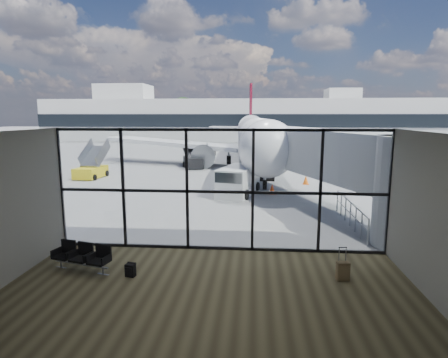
# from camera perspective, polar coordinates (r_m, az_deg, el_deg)

# --- Properties ---
(ground) EXTENTS (220.00, 220.00, 0.00)m
(ground) POSITION_cam_1_polar(r_m,az_deg,el_deg) (53.52, 3.30, 4.34)
(ground) COLOR slate
(ground) RESTS_ON ground
(lounge_shell) EXTENTS (12.02, 8.01, 4.51)m
(lounge_shell) POSITION_cam_1_polar(r_m,az_deg,el_deg) (8.87, -3.52, -5.33)
(lounge_shell) COLOR brown
(lounge_shell) RESTS_ON ground
(glass_curtain_wall) EXTENTS (12.10, 0.12, 4.50)m
(glass_curtain_wall) POSITION_cam_1_polar(r_m,az_deg,el_deg) (13.61, -0.65, -1.77)
(glass_curtain_wall) COLOR white
(glass_curtain_wall) RESTS_ON ground
(jet_bridge) EXTENTS (8.00, 16.50, 4.33)m
(jet_bridge) POSITION_cam_1_polar(r_m,az_deg,el_deg) (20.80, 14.79, 3.31)
(jet_bridge) COLOR #ADB0B3
(jet_bridge) RESTS_ON ground
(apron_railing) EXTENTS (0.06, 5.46, 1.11)m
(apron_railing) POSITION_cam_1_polar(r_m,az_deg,el_deg) (17.85, 18.72, -4.55)
(apron_railing) COLOR gray
(apron_railing) RESTS_ON ground
(far_terminal) EXTENTS (80.00, 12.20, 11.00)m
(far_terminal) POSITION_cam_1_polar(r_m,az_deg,el_deg) (75.28, 3.28, 9.08)
(far_terminal) COLOR beige
(far_terminal) RESTS_ON ground
(tree_0) EXTENTS (4.95, 4.95, 7.12)m
(tree_0) POSITION_cam_1_polar(r_m,az_deg,el_deg) (97.00, -24.13, 8.64)
(tree_0) COLOR #382619
(tree_0) RESTS_ON ground
(tree_1) EXTENTS (5.61, 5.61, 8.07)m
(tree_1) POSITION_cam_1_polar(r_m,az_deg,el_deg) (94.29, -20.91, 9.22)
(tree_1) COLOR #382619
(tree_1) RESTS_ON ground
(tree_2) EXTENTS (6.27, 6.27, 9.03)m
(tree_2) POSITION_cam_1_polar(r_m,az_deg,el_deg) (91.90, -17.51, 9.80)
(tree_2) COLOR #382619
(tree_2) RESTS_ON ground
(tree_3) EXTENTS (4.95, 4.95, 7.12)m
(tree_3) POSITION_cam_1_polar(r_m,az_deg,el_deg) (89.83, -13.87, 9.18)
(tree_3) COLOR #382619
(tree_3) RESTS_ON ground
(tree_4) EXTENTS (5.61, 5.61, 8.07)m
(tree_4) POSITION_cam_1_polar(r_m,az_deg,el_deg) (88.13, -10.13, 9.71)
(tree_4) COLOR #382619
(tree_4) RESTS_ON ground
(tree_5) EXTENTS (6.27, 6.27, 9.03)m
(tree_5) POSITION_cam_1_polar(r_m,az_deg,el_deg) (86.82, -6.25, 10.22)
(tree_5) COLOR #382619
(tree_5) RESTS_ON ground
(seating_row) EXTENTS (2.02, 1.03, 0.89)m
(seating_row) POSITION_cam_1_polar(r_m,az_deg,el_deg) (13.12, -20.67, -10.81)
(seating_row) COLOR gray
(seating_row) RESTS_ON ground
(backpack) EXTENTS (0.33, 0.32, 0.44)m
(backpack) POSITION_cam_1_polar(r_m,az_deg,el_deg) (12.26, -14.09, -13.34)
(backpack) COLOR black
(backpack) RESTS_ON ground
(suitcase) EXTENTS (0.40, 0.31, 1.02)m
(suitcase) POSITION_cam_1_polar(r_m,az_deg,el_deg) (12.17, 17.66, -13.20)
(suitcase) COLOR olive
(suitcase) RESTS_ON ground
(airliner) EXTENTS (31.48, 36.46, 9.39)m
(airliner) POSITION_cam_1_polar(r_m,az_deg,el_deg) (39.02, 4.82, 6.57)
(airliner) COLOR white
(airliner) RESTS_ON ground
(service_van) EXTENTS (2.74, 4.36, 1.76)m
(service_van) POSITION_cam_1_polar(r_m,az_deg,el_deg) (23.49, 2.14, -0.25)
(service_van) COLOR silver
(service_van) RESTS_ON ground
(belt_loader) EXTENTS (2.57, 4.23, 1.85)m
(belt_loader) POSITION_cam_1_polar(r_m,az_deg,el_deg) (35.77, -4.78, 2.69)
(belt_loader) COLOR black
(belt_loader) RESTS_ON ground
(mobile_stairs) EXTENTS (2.04, 3.57, 2.43)m
(mobile_stairs) POSITION_cam_1_polar(r_m,az_deg,el_deg) (31.87, -19.57, 1.24)
(mobile_stairs) COLOR gold
(mobile_stairs) RESTS_ON ground
(traffic_cone_a) EXTENTS (0.39, 0.39, 0.56)m
(traffic_cone_a) POSITION_cam_1_polar(r_m,az_deg,el_deg) (22.88, -0.63, -2.13)
(traffic_cone_a) COLOR #FF4C0D
(traffic_cone_a) RESTS_ON ground
(traffic_cone_b) EXTENTS (0.44, 0.44, 0.63)m
(traffic_cone_b) POSITION_cam_1_polar(r_m,az_deg,el_deg) (24.05, 7.34, -1.55)
(traffic_cone_b) COLOR #FF4A0D
(traffic_cone_b) RESTS_ON ground
(traffic_cone_c) EXTENTS (0.46, 0.46, 0.65)m
(traffic_cone_c) POSITION_cam_1_polar(r_m,az_deg,el_deg) (27.80, 12.35, -0.16)
(traffic_cone_c) COLOR #E1580B
(traffic_cone_c) RESTS_ON ground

